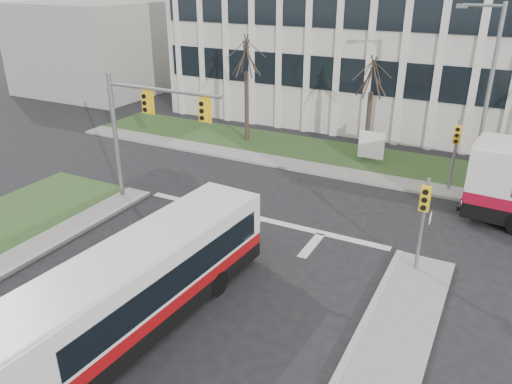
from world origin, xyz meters
name	(u,v)px	position (x,y,z in m)	size (l,w,h in m)	color
ground	(146,320)	(0.00, 0.00, 0.00)	(120.00, 120.00, 0.00)	black
sidewalk_cross	(404,184)	(5.00, 15.20, 0.07)	(44.00, 1.60, 0.14)	#9E9B93
building_lawn	(415,168)	(5.00, 18.00, 0.06)	(44.00, 5.00, 0.12)	#2E4C20
office_building	(459,38)	(5.00, 30.00, 6.00)	(40.00, 16.00, 12.00)	beige
building_annex	(100,47)	(-26.00, 26.00, 4.00)	(12.00, 12.00, 8.00)	#9E9B93
mast_arm_signal	(141,119)	(-5.62, 7.16, 4.26)	(6.11, 0.38, 6.20)	slate
signal_pole_near	(423,213)	(7.20, 6.90, 2.50)	(0.34, 0.39, 3.80)	slate
signal_pole_far	(456,146)	(7.20, 15.40, 2.50)	(0.34, 0.39, 3.80)	slate
streetlight	(485,90)	(8.03, 16.20, 5.19)	(2.15, 0.25, 9.20)	slate
directory_sign	(371,145)	(2.50, 17.50, 1.17)	(1.50, 0.12, 2.00)	slate
tree_left	(246,57)	(-6.00, 18.00, 5.51)	(1.80, 1.80, 7.70)	#42352B
tree_mid	(372,78)	(2.00, 18.20, 4.88)	(1.80, 1.80, 6.82)	#42352B
bus_main	(139,289)	(0.11, -0.29, 1.42)	(2.32, 10.69, 2.85)	silver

